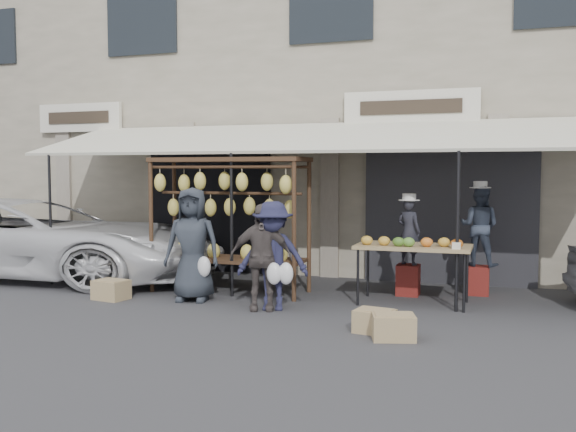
% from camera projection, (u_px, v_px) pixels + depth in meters
% --- Properties ---
extents(ground_plane, '(90.00, 90.00, 0.00)m').
position_uv_depth(ground_plane, '(265.00, 316.00, 8.91)').
color(ground_plane, '#2D2D30').
extents(shophouse, '(24.00, 6.15, 7.30)m').
position_uv_depth(shophouse, '(364.00, 100.00, 14.80)').
color(shophouse, '#AFA38D').
rests_on(shophouse, ground_plane).
extents(awning, '(10.00, 2.35, 2.92)m').
position_uv_depth(awning, '(312.00, 138.00, 10.88)').
color(awning, silver).
rests_on(awning, ground_plane).
extents(banana_rack, '(2.60, 0.90, 2.24)m').
position_uv_depth(banana_rack, '(229.00, 199.00, 10.55)').
color(banana_rack, '#362316').
rests_on(banana_rack, ground_plane).
extents(produce_table, '(1.70, 0.90, 1.04)m').
position_uv_depth(produce_table, '(413.00, 247.00, 9.62)').
color(produce_table, tan).
rests_on(produce_table, ground_plane).
extents(vendor_left, '(0.46, 0.37, 1.08)m').
position_uv_depth(vendor_left, '(409.00, 232.00, 10.34)').
color(vendor_left, '#25252E').
rests_on(vendor_left, stool_left).
extents(vendor_right, '(0.73, 0.62, 1.30)m').
position_uv_depth(vendor_right, '(479.00, 226.00, 10.38)').
color(vendor_right, '#353E4F').
rests_on(vendor_right, stool_right).
extents(customer_left, '(0.95, 0.70, 1.76)m').
position_uv_depth(customer_left, '(192.00, 244.00, 9.92)').
color(customer_left, '#2A3038').
rests_on(customer_left, ground_plane).
extents(customer_mid, '(0.98, 0.63, 1.54)m').
position_uv_depth(customer_mid, '(261.00, 257.00, 9.26)').
color(customer_mid, '#4E4643').
rests_on(customer_mid, ground_plane).
extents(customer_right, '(1.14, 0.83, 1.58)m').
position_uv_depth(customer_right, '(273.00, 256.00, 9.27)').
color(customer_right, '#20213C').
rests_on(customer_right, ground_plane).
extents(stool_left, '(0.43, 0.43, 0.50)m').
position_uv_depth(stool_left, '(408.00, 280.00, 10.39)').
color(stool_left, maroon).
rests_on(stool_left, ground_plane).
extents(stool_right, '(0.35, 0.35, 0.47)m').
position_uv_depth(stool_right, '(478.00, 280.00, 10.44)').
color(stool_right, maroon).
rests_on(stool_right, ground_plane).
extents(crate_near_a, '(0.53, 0.44, 0.28)m').
position_uv_depth(crate_near_a, '(375.00, 321.00, 7.99)').
color(crate_near_a, tan).
rests_on(crate_near_a, ground_plane).
extents(crate_near_b, '(0.59, 0.51, 0.30)m').
position_uv_depth(crate_near_b, '(393.00, 327.00, 7.66)').
color(crate_near_b, tan).
rests_on(crate_near_b, ground_plane).
extents(crate_far, '(0.56, 0.46, 0.30)m').
position_uv_depth(crate_far, '(111.00, 290.00, 10.06)').
color(crate_far, tan).
rests_on(crate_far, ground_plane).
extents(van, '(5.44, 2.66, 2.23)m').
position_uv_depth(van, '(22.00, 218.00, 12.19)').
color(van, silver).
rests_on(van, ground_plane).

